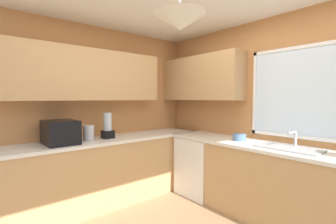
{
  "coord_description": "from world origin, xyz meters",
  "views": [
    {
      "loc": [
        1.48,
        -1.36,
        1.48
      ],
      "look_at": [
        -0.74,
        0.49,
        1.31
      ],
      "focal_mm": 25.06,
      "sensor_mm": 36.0,
      "label": 1
    }
  ],
  "objects_px": {
    "microwave": "(60,132)",
    "bowl": "(239,137)",
    "blender_appliance": "(108,127)",
    "kettle": "(89,133)",
    "sink_assembly": "(289,148)",
    "dishwasher": "(201,166)"
  },
  "relations": [
    {
      "from": "dishwasher",
      "to": "kettle",
      "type": "bearing_deg",
      "value": -112.94
    },
    {
      "from": "blender_appliance",
      "to": "dishwasher",
      "type": "bearing_deg",
      "value": 61.82
    },
    {
      "from": "kettle",
      "to": "sink_assembly",
      "type": "height_order",
      "value": "kettle"
    },
    {
      "from": "dishwasher",
      "to": "sink_assembly",
      "type": "bearing_deg",
      "value": 1.6
    },
    {
      "from": "microwave",
      "to": "bowl",
      "type": "relative_size",
      "value": 2.82
    },
    {
      "from": "dishwasher",
      "to": "kettle",
      "type": "distance_m",
      "value": 1.74
    },
    {
      "from": "kettle",
      "to": "bowl",
      "type": "bearing_deg",
      "value": 50.26
    },
    {
      "from": "kettle",
      "to": "bowl",
      "type": "xyz_separation_m",
      "value": [
        1.28,
        1.54,
        -0.06
      ]
    },
    {
      "from": "blender_appliance",
      "to": "kettle",
      "type": "bearing_deg",
      "value": -85.92
    },
    {
      "from": "microwave",
      "to": "bowl",
      "type": "xyz_separation_m",
      "value": [
        1.3,
        1.89,
        -0.1
      ]
    },
    {
      "from": "dishwasher",
      "to": "blender_appliance",
      "type": "relative_size",
      "value": 2.42
    },
    {
      "from": "kettle",
      "to": "bowl",
      "type": "height_order",
      "value": "kettle"
    },
    {
      "from": "dishwasher",
      "to": "microwave",
      "type": "bearing_deg",
      "value": -109.52
    },
    {
      "from": "dishwasher",
      "to": "microwave",
      "type": "height_order",
      "value": "microwave"
    },
    {
      "from": "microwave",
      "to": "blender_appliance",
      "type": "distance_m",
      "value": 0.63
    },
    {
      "from": "sink_assembly",
      "to": "bowl",
      "type": "relative_size",
      "value": 3.89
    },
    {
      "from": "microwave",
      "to": "sink_assembly",
      "type": "distance_m",
      "value": 2.72
    },
    {
      "from": "bowl",
      "to": "kettle",
      "type": "bearing_deg",
      "value": -129.74
    },
    {
      "from": "kettle",
      "to": "sink_assembly",
      "type": "relative_size",
      "value": 0.31
    },
    {
      "from": "microwave",
      "to": "sink_assembly",
      "type": "relative_size",
      "value": 0.73
    },
    {
      "from": "sink_assembly",
      "to": "blender_appliance",
      "type": "xyz_separation_m",
      "value": [
        -1.94,
        -1.27,
        0.15
      ]
    },
    {
      "from": "kettle",
      "to": "bowl",
      "type": "relative_size",
      "value": 1.22
    }
  ]
}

